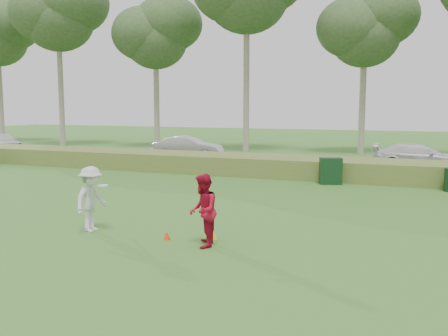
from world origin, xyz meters
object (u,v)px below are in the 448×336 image
at_px(car_mid, 188,148).
at_px(player_white, 91,199).
at_px(utility_cabinet, 331,171).
at_px(car_right, 419,157).
at_px(player_red, 203,211).
at_px(cone_orange, 167,235).
at_px(cone_yellow, 214,235).
at_px(car_left, 2,142).

bearing_deg(car_mid, player_white, -172.45).
height_order(utility_cabinet, car_right, car_right).
xyz_separation_m(player_red, cone_orange, (-1.12, 0.23, -0.78)).
relative_size(cone_yellow, utility_cabinet, 0.19).
height_order(player_red, car_mid, player_red).
relative_size(cone_yellow, car_left, 0.05).
xyz_separation_m(player_white, cone_orange, (2.29, 0.00, -0.77)).
distance_m(player_white, car_left, 26.63).
relative_size(player_white, car_mid, 0.40).
height_order(player_white, utility_cabinet, player_white).
xyz_separation_m(player_red, cone_yellow, (-0.03, 0.72, -0.78)).
xyz_separation_m(player_white, utility_cabinet, (4.50, 10.65, -0.31)).
xyz_separation_m(player_red, utility_cabinet, (1.09, 10.88, -0.31)).
bearing_deg(car_left, cone_yellow, -102.28).
height_order(utility_cabinet, car_mid, car_mid).
bearing_deg(utility_cabinet, player_white, -133.07).
bearing_deg(cone_yellow, car_left, 145.71).
relative_size(player_white, cone_yellow, 8.23).
bearing_deg(player_red, car_right, 145.51).
xyz_separation_m(utility_cabinet, car_right, (3.48, 6.13, 0.17)).
relative_size(cone_orange, cone_yellow, 1.00).
bearing_deg(car_mid, car_right, -101.16).
bearing_deg(cone_yellow, car_mid, 118.22).
xyz_separation_m(car_left, car_right, (28.60, -0.07, -0.00)).
bearing_deg(car_mid, cone_orange, -165.74).
height_order(player_white, player_red, player_red).
height_order(utility_cabinet, car_left, car_left).
relative_size(cone_orange, utility_cabinet, 0.19).
distance_m(utility_cabinet, car_left, 25.88).
distance_m(cone_orange, car_right, 17.73).
bearing_deg(car_left, utility_cabinet, -81.86).
xyz_separation_m(player_white, car_right, (7.98, 16.79, -0.14)).
height_order(cone_orange, car_right, car_right).
xyz_separation_m(cone_yellow, utility_cabinet, (1.12, 10.16, 0.47)).
distance_m(player_red, cone_yellow, 1.06).
bearing_deg(cone_orange, player_red, -11.71).
bearing_deg(player_red, car_mid, -172.15).
bearing_deg(utility_cabinet, cone_yellow, -116.48).
relative_size(cone_orange, car_left, 0.05).
distance_m(cone_orange, car_left, 28.45).
relative_size(player_red, car_mid, 0.41).
xyz_separation_m(utility_cabinet, car_mid, (-9.98, 6.33, 0.21)).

